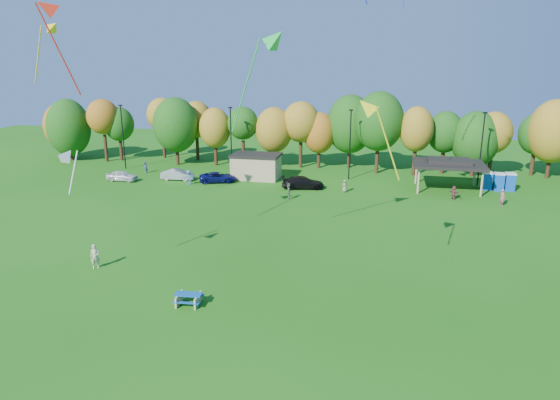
% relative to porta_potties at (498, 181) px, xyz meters
% --- Properties ---
extents(ground, '(160.00, 160.00, 0.00)m').
position_rel_porta_potties_xyz_m(ground, '(-19.98, -37.96, -1.10)').
color(ground, '#19600F').
rests_on(ground, ground).
extents(tree_line, '(93.57, 10.55, 11.15)m').
position_rel_porta_potties_xyz_m(tree_line, '(-21.01, 7.55, 4.82)').
color(tree_line, black).
rests_on(tree_line, ground).
extents(lamp_posts, '(64.50, 0.25, 9.09)m').
position_rel_porta_potties_xyz_m(lamp_posts, '(-17.98, 2.04, 3.80)').
color(lamp_posts, black).
rests_on(lamp_posts, ground).
extents(utility_building, '(6.30, 4.30, 3.25)m').
position_rel_porta_potties_xyz_m(utility_building, '(-29.98, 0.04, 0.54)').
color(utility_building, tan).
rests_on(utility_building, ground).
extents(pavilion, '(8.20, 6.20, 3.77)m').
position_rel_porta_potties_xyz_m(pavilion, '(-5.98, -0.96, 2.13)').
color(pavilion, tan).
rests_on(pavilion, ground).
extents(porta_potties, '(3.75, 1.47, 2.18)m').
position_rel_porta_potties_xyz_m(porta_potties, '(0.00, 0.00, 0.00)').
color(porta_potties, '#0E49B7').
rests_on(porta_potties, ground).
extents(picnic_table, '(1.82, 1.55, 0.75)m').
position_rel_porta_potties_xyz_m(picnic_table, '(-25.34, -35.04, -0.66)').
color(picnic_table, tan).
rests_on(picnic_table, ground).
extents(kite_flyer, '(0.82, 0.76, 1.88)m').
position_rel_porta_potties_xyz_m(kite_flyer, '(-34.38, -31.03, -0.16)').
color(kite_flyer, beige).
rests_on(kite_flyer, ground).
extents(car_a, '(4.03, 1.65, 1.37)m').
position_rel_porta_potties_xyz_m(car_a, '(-46.61, -5.03, -0.41)').
color(car_a, silver).
rests_on(car_a, ground).
extents(car_b, '(4.35, 1.74, 1.41)m').
position_rel_porta_potties_xyz_m(car_b, '(-39.79, -3.00, -0.39)').
color(car_b, '#A7A8AD').
rests_on(car_b, ground).
extents(car_c, '(5.14, 3.54, 1.31)m').
position_rel_porta_potties_xyz_m(car_c, '(-34.24, -3.13, -0.44)').
color(car_c, '#0E1256').
rests_on(car_c, ground).
extents(car_d, '(5.44, 3.09, 1.49)m').
position_rel_porta_potties_xyz_m(car_d, '(-23.06, -4.04, -0.35)').
color(car_d, black).
rests_on(car_d, ground).
extents(far_person_0, '(0.83, 0.63, 1.53)m').
position_rel_porta_potties_xyz_m(far_person_0, '(-17.94, -4.67, -0.33)').
color(far_person_0, '#777C55').
rests_on(far_person_0, ground).
extents(far_person_1, '(0.59, 1.03, 1.66)m').
position_rel_porta_potties_xyz_m(far_person_1, '(-23.85, -9.12, -0.27)').
color(far_person_1, '#507F4E').
rests_on(far_person_1, ground).
extents(far_person_2, '(1.30, 1.39, 1.56)m').
position_rel_porta_potties_xyz_m(far_person_2, '(-5.69, -5.36, -0.32)').
color(far_person_2, '#8D3A4B').
rests_on(far_person_2, ground).
extents(far_person_3, '(1.31, 0.92, 1.86)m').
position_rel_porta_potties_xyz_m(far_person_3, '(-37.38, -5.11, -0.17)').
color(far_person_3, '#426392').
rests_on(far_person_3, ground).
extents(far_person_4, '(0.69, 0.79, 1.83)m').
position_rel_porta_potties_xyz_m(far_person_4, '(-0.90, -6.82, -0.18)').
color(far_person_4, '#BD5975').
rests_on(far_person_4, ground).
extents(far_person_5, '(0.70, 0.84, 1.56)m').
position_rel_porta_potties_xyz_m(far_person_5, '(-45.87, -0.00, -0.32)').
color(far_person_5, '#5E57C0').
rests_on(far_person_5, ground).
extents(kite_3, '(3.30, 1.40, 5.46)m').
position_rel_porta_potties_xyz_m(kite_3, '(-14.84, -30.07, 11.16)').
color(kite_3, yellow).
extents(kite_5, '(3.18, 1.49, 5.37)m').
position_rel_porta_potties_xyz_m(kite_5, '(-40.90, -23.70, 16.60)').
color(kite_5, yellow).
extents(kite_8, '(4.45, 1.95, 7.48)m').
position_rel_porta_potties_xyz_m(kite_8, '(-21.33, -27.26, 15.37)').
color(kite_8, green).
extents(kite_9, '(3.40, 2.90, 6.44)m').
position_rel_porta_potties_xyz_m(kite_9, '(-35.72, -31.49, 17.27)').
color(kite_9, red).
extents(kite_11, '(1.35, 2.19, 3.45)m').
position_rel_porta_potties_xyz_m(kite_11, '(-33.80, -33.77, 8.04)').
color(kite_11, silver).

